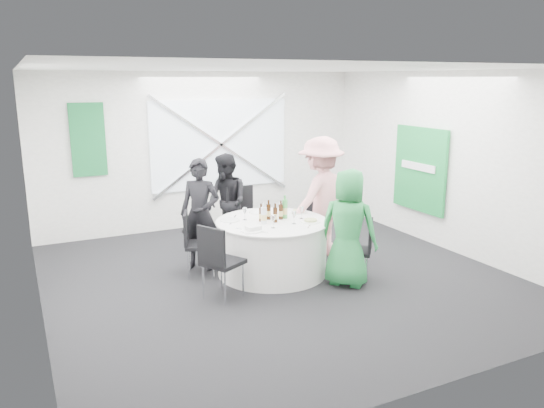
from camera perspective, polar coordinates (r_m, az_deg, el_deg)
name	(u,v)px	position (r m, az deg, el deg)	size (l,w,h in m)	color
floor	(278,277)	(7.39, 0.69, -7.89)	(6.00, 6.00, 0.00)	black
ceiling	(279,68)	(6.89, 0.76, 14.37)	(6.00, 6.00, 0.00)	white
wall_back	(204,151)	(9.74, -7.30, 5.73)	(6.00, 6.00, 0.00)	silver
wall_front	(442,238)	(4.60, 17.85, -3.45)	(6.00, 6.00, 0.00)	silver
wall_left	(31,200)	(6.28, -24.53, 0.38)	(6.00, 6.00, 0.00)	silver
wall_right	(450,162)	(8.76, 18.57, 4.28)	(6.00, 6.00, 0.00)	silver
window_panel	(220,144)	(9.79, -5.57, 6.40)	(2.60, 0.03, 1.60)	silver
window_brace_a	(221,145)	(9.76, -5.49, 6.38)	(0.05, 0.05, 3.16)	silver
window_brace_b	(221,145)	(9.76, -5.49, 6.38)	(0.05, 0.05, 3.16)	silver
green_banner	(88,140)	(9.21, -19.17, 6.54)	(0.55, 0.04, 1.20)	#125D29
green_sign	(420,169)	(9.18, 15.60, 3.61)	(0.05, 1.20, 1.40)	#198A3B
banquet_table	(272,247)	(7.43, 0.00, -4.65)	(1.56, 1.56, 0.76)	silver
chair_back	(243,214)	(8.33, -3.17, -1.05)	(0.48, 0.49, 1.03)	black
chair_back_left	(195,239)	(7.37, -8.33, -3.73)	(0.54, 0.53, 0.91)	black
chair_back_right	(313,221)	(8.36, 4.45, -1.85)	(0.53, 0.52, 0.84)	black
chair_front_right	(362,246)	(7.22, 9.66, -4.43)	(0.54, 0.54, 0.85)	black
chair_front_left	(218,257)	(6.51, -5.83, -5.66)	(0.60, 0.59, 0.96)	black
person_man_back_left	(200,214)	(7.58, -7.73, -1.11)	(0.58, 0.38, 1.60)	black
person_man_back	(226,203)	(8.36, -4.93, 0.14)	(0.75, 0.41, 1.54)	black
person_woman_pink	(321,198)	(8.03, 5.24, 0.68)	(1.19, 0.55, 1.84)	pink
person_woman_green	(348,228)	(6.97, 8.20, -2.57)	(0.76, 0.50, 1.56)	#258841
plate_back	(259,212)	(7.78, -1.38, -0.86)	(0.30, 0.30, 0.01)	white
plate_back_left	(230,220)	(7.36, -4.56, -1.73)	(0.27, 0.27, 0.01)	white
plate_back_right	(299,212)	(7.77, 2.88, -0.82)	(0.26, 0.26, 0.04)	white
plate_front_right	(311,221)	(7.28, 4.17, -1.83)	(0.27, 0.27, 0.04)	white
plate_front_left	(251,231)	(6.84, -2.23, -2.87)	(0.27, 0.27, 0.01)	white
napkin	(253,228)	(6.84, -2.03, -2.58)	(0.19, 0.12, 0.05)	silver
beer_bottle_a	(261,215)	(7.28, -1.18, -1.15)	(0.06, 0.06, 0.25)	#381C0A
beer_bottle_b	(269,212)	(7.37, -0.37, -0.86)	(0.06, 0.06, 0.28)	#381C0A
beer_bottle_c	(281,212)	(7.38, 0.95, -0.86)	(0.06, 0.06, 0.27)	#381C0A
beer_bottle_d	(275,215)	(7.23, 0.35, -1.19)	(0.06, 0.06, 0.27)	#381C0A
green_water_bottle	(285,209)	(7.43, 1.39, -0.56)	(0.08, 0.08, 0.33)	green
clear_water_bottle	(264,216)	(7.15, -0.89, -1.26)	(0.08, 0.08, 0.29)	silver
wine_glass_a	(294,215)	(7.15, 2.38, -1.17)	(0.07, 0.07, 0.17)	white
wine_glass_b	(301,210)	(7.42, 3.19, -0.65)	(0.07, 0.07, 0.17)	white
wine_glass_c	(273,219)	(6.95, 0.14, -1.60)	(0.07, 0.07, 0.17)	white
wine_glass_d	(245,211)	(7.36, -2.95, -0.76)	(0.07, 0.07, 0.17)	white
wine_glass_e	(280,206)	(7.63, 0.86, -0.23)	(0.07, 0.07, 0.17)	white
fork_a	(309,227)	(7.05, 3.99, -2.45)	(0.01, 0.15, 0.01)	silver
knife_a	(313,219)	(7.42, 4.41, -1.64)	(0.01, 0.15, 0.01)	silver
fork_b	(235,216)	(7.56, -4.01, -1.34)	(0.01, 0.15, 0.01)	silver
knife_b	(231,223)	(7.22, -4.46, -2.07)	(0.01, 0.15, 0.01)	silver
fork_c	(241,229)	(6.94, -3.38, -2.68)	(0.01, 0.15, 0.01)	silver
knife_c	(263,232)	(6.78, -0.95, -3.06)	(0.01, 0.15, 0.01)	silver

